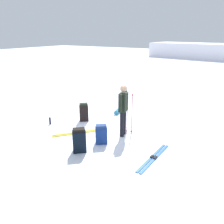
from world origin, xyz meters
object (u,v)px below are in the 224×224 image
(backpack_large_dark, at_px, (101,134))
(backpack_small_spare, at_px, (79,141))
(skier_standing, at_px, (123,108))
(thermos_bottle, at_px, (50,121))
(ski_pair_far, at_px, (80,132))
(ski_poles_planted_near, at_px, (130,112))
(ski_pair_near, at_px, (154,158))
(backpack_bright, at_px, (84,112))
(sleeping_mat_rolled, at_px, (118,111))

(backpack_large_dark, xyz_separation_m, backpack_small_spare, (-0.23, -0.76, 0.05))
(skier_standing, bearing_deg, thermos_bottle, -167.97)
(ski_pair_far, relative_size, thermos_bottle, 6.00)
(ski_poles_planted_near, bearing_deg, ski_pair_near, -39.68)
(backpack_small_spare, xyz_separation_m, ski_poles_planted_near, (0.59, 1.90, 0.40))
(ski_pair_near, xyz_separation_m, ski_poles_planted_near, (-1.35, 1.12, 0.74))
(skier_standing, relative_size, ski_pair_near, 0.96)
(ski_pair_far, distance_m, ski_poles_planted_near, 1.83)
(backpack_large_dark, bearing_deg, ski_pair_far, 166.15)
(skier_standing, height_order, ski_poles_planted_near, skier_standing)
(skier_standing, distance_m, backpack_bright, 2.03)
(backpack_bright, bearing_deg, backpack_large_dark, -36.37)
(backpack_bright, bearing_deg, ski_pair_near, -19.47)
(ski_pair_near, xyz_separation_m, backpack_large_dark, (-1.71, -0.02, 0.28))
(ski_pair_near, height_order, sleeping_mat_rolled, sleeping_mat_rolled)
(backpack_large_dark, bearing_deg, ski_pair_near, 0.74)
(ski_pair_far, distance_m, backpack_bright, 1.15)
(backpack_large_dark, distance_m, ski_poles_planted_near, 1.28)
(backpack_large_dark, xyz_separation_m, thermos_bottle, (-2.50, 0.27, -0.17))
(backpack_small_spare, bearing_deg, skier_standing, 72.78)
(ski_pair_near, height_order, backpack_large_dark, backpack_large_dark)
(ski_pair_near, relative_size, ski_poles_planted_near, 1.29)
(ski_pair_near, bearing_deg, backpack_small_spare, -158.02)
(ski_pair_far, bearing_deg, skier_standing, 24.33)
(skier_standing, bearing_deg, ski_poles_planted_near, 72.08)
(ski_poles_planted_near, bearing_deg, sleeping_mat_rolled, 131.20)
(ski_pair_near, distance_m, backpack_large_dark, 1.73)
(ski_poles_planted_near, bearing_deg, thermos_bottle, -163.14)
(ski_pair_near, height_order, thermos_bottle, thermos_bottle)
(ski_pair_near, height_order, backpack_bright, backpack_bright)
(ski_poles_planted_near, xyz_separation_m, sleeping_mat_rolled, (-1.35, 1.54, -0.67))
(ski_pair_near, relative_size, backpack_large_dark, 2.92)
(thermos_bottle, bearing_deg, skier_standing, 12.03)
(ski_pair_near, distance_m, sleeping_mat_rolled, 3.78)
(ski_pair_far, relative_size, backpack_small_spare, 2.18)
(skier_standing, relative_size, ski_poles_planted_near, 1.25)
(ski_pair_near, relative_size, backpack_small_spare, 2.47)
(ski_pair_near, height_order, ski_pair_far, same)
(ski_pair_far, height_order, sleeping_mat_rolled, sleeping_mat_rolled)
(ski_pair_near, distance_m, backpack_bright, 3.56)
(ski_pair_far, bearing_deg, backpack_bright, 121.39)
(ski_pair_near, distance_m, backpack_small_spare, 2.12)
(backpack_large_dark, distance_m, backpack_small_spare, 0.80)
(ski_pair_near, relative_size, sleeping_mat_rolled, 3.21)
(ski_pair_near, distance_m, thermos_bottle, 4.22)
(ski_pair_far, xyz_separation_m, sleeping_mat_rolled, (0.07, 2.42, 0.08))
(ski_pair_near, bearing_deg, sleeping_mat_rolled, 135.40)
(skier_standing, bearing_deg, ski_pair_far, -155.67)
(backpack_bright, distance_m, sleeping_mat_rolled, 1.63)
(ski_pair_near, height_order, ski_poles_planted_near, ski_poles_planted_near)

